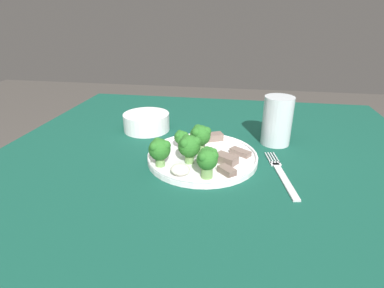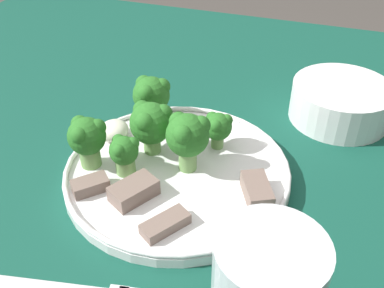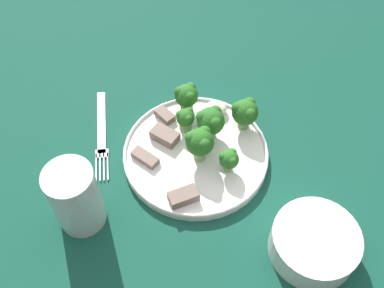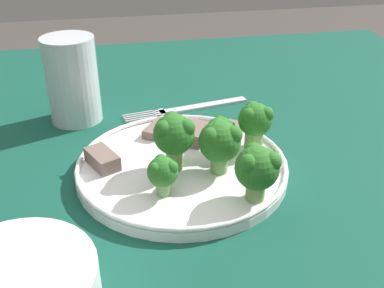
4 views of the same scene
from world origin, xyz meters
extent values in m
cube|color=#114738|center=(0.00, 0.00, 0.76)|extent=(1.08, 1.12, 0.03)
cylinder|color=brown|center=(-0.48, 0.50, 0.37)|extent=(0.06, 0.06, 0.75)
cylinder|color=brown|center=(0.48, 0.50, 0.37)|extent=(0.06, 0.06, 0.75)
cylinder|color=white|center=(-0.02, 0.01, 0.78)|extent=(0.26, 0.26, 0.01)
torus|color=white|center=(-0.02, 0.01, 0.79)|extent=(0.26, 0.26, 0.01)
cube|color=silver|center=(0.17, -0.06, 0.78)|extent=(0.04, 0.15, 0.00)
cube|color=silver|center=(0.15, 0.02, 0.78)|extent=(0.03, 0.02, 0.00)
cube|color=silver|center=(0.16, 0.05, 0.78)|extent=(0.01, 0.06, 0.00)
cube|color=silver|center=(0.15, 0.05, 0.78)|extent=(0.01, 0.06, 0.00)
cube|color=silver|center=(0.15, 0.05, 0.78)|extent=(0.01, 0.06, 0.00)
cube|color=silver|center=(0.14, 0.04, 0.78)|extent=(0.01, 0.06, 0.00)
cylinder|color=white|center=(-0.20, 0.18, 0.80)|extent=(0.13, 0.13, 0.05)
cylinder|color=silver|center=(-0.20, 0.18, 0.80)|extent=(0.11, 0.11, 0.04)
cylinder|color=silver|center=(0.16, 0.14, 0.84)|extent=(0.08, 0.08, 0.13)
cylinder|color=silver|center=(0.16, 0.14, 0.81)|extent=(0.06, 0.06, 0.07)
cylinder|color=#709E56|center=(-0.04, -0.03, 0.80)|extent=(0.02, 0.02, 0.02)
sphere|color=#286B23|center=(-0.04, -0.03, 0.83)|extent=(0.05, 0.05, 0.05)
sphere|color=#286B23|center=(-0.02, -0.03, 0.84)|extent=(0.02, 0.02, 0.02)
sphere|color=#286B23|center=(-0.05, -0.02, 0.84)|extent=(0.02, 0.02, 0.02)
sphere|color=#286B23|center=(-0.05, -0.04, 0.84)|extent=(0.02, 0.02, 0.02)
cylinder|color=#709E56|center=(0.01, -0.09, 0.80)|extent=(0.02, 0.02, 0.03)
sphere|color=#286B23|center=(0.01, -0.09, 0.83)|extent=(0.04, 0.04, 0.04)
sphere|color=#286B23|center=(0.02, -0.09, 0.84)|extent=(0.02, 0.02, 0.02)
sphere|color=#286B23|center=(0.00, -0.07, 0.84)|extent=(0.02, 0.02, 0.02)
sphere|color=#286B23|center=(0.00, -0.10, 0.84)|extent=(0.02, 0.02, 0.02)
cylinder|color=#709E56|center=(0.01, -0.04, 0.80)|extent=(0.02, 0.02, 0.02)
sphere|color=#286B23|center=(0.01, -0.04, 0.82)|extent=(0.03, 0.03, 0.03)
sphere|color=#286B23|center=(0.02, -0.04, 0.83)|extent=(0.01, 0.01, 0.01)
sphere|color=#286B23|center=(0.00, -0.03, 0.83)|extent=(0.01, 0.01, 0.01)
sphere|color=#286B23|center=(0.00, -0.05, 0.83)|extent=(0.01, 0.01, 0.01)
cylinder|color=#709E56|center=(-0.02, 0.02, 0.80)|extent=(0.02, 0.02, 0.03)
sphere|color=#286B23|center=(-0.02, 0.02, 0.83)|extent=(0.05, 0.05, 0.05)
sphere|color=#286B23|center=(-0.01, 0.02, 0.84)|extent=(0.02, 0.02, 0.02)
sphere|color=#286B23|center=(-0.03, 0.04, 0.84)|extent=(0.02, 0.02, 0.02)
sphere|color=#286B23|center=(-0.03, 0.01, 0.84)|extent=(0.02, 0.02, 0.02)
cylinder|color=#709E56|center=(-0.07, 0.04, 0.80)|extent=(0.02, 0.02, 0.02)
sphere|color=#286B23|center=(-0.07, 0.04, 0.82)|extent=(0.03, 0.03, 0.03)
sphere|color=#286B23|center=(-0.06, 0.04, 0.82)|extent=(0.02, 0.02, 0.02)
sphere|color=#286B23|center=(-0.08, 0.05, 0.82)|extent=(0.02, 0.02, 0.02)
sphere|color=#286B23|center=(-0.08, 0.04, 0.82)|extent=(0.02, 0.02, 0.02)
cylinder|color=#709E56|center=(-0.10, -0.05, 0.80)|extent=(0.02, 0.02, 0.02)
sphere|color=#286B23|center=(-0.10, -0.05, 0.83)|extent=(0.05, 0.05, 0.05)
sphere|color=#286B23|center=(-0.09, -0.05, 0.84)|extent=(0.02, 0.02, 0.02)
sphere|color=#286B23|center=(-0.11, -0.04, 0.84)|extent=(0.02, 0.02, 0.02)
sphere|color=#286B23|center=(-0.11, -0.07, 0.84)|extent=(0.02, 0.02, 0.02)
cube|color=#756056|center=(0.04, -0.02, 0.80)|extent=(0.06, 0.05, 0.02)
cube|color=#756056|center=(0.07, 0.03, 0.79)|extent=(0.05, 0.04, 0.01)
cube|color=#756056|center=(0.00, 0.11, 0.80)|extent=(0.06, 0.04, 0.02)
cube|color=#756056|center=(0.05, -0.06, 0.79)|extent=(0.04, 0.04, 0.01)
ellipsoid|color=silver|center=(-0.05, -0.08, 0.80)|extent=(0.04, 0.04, 0.02)
camera|label=1|loc=(0.07, -0.62, 1.10)|focal=28.00mm
camera|label=2|loc=(0.35, 0.15, 1.12)|focal=42.00mm
camera|label=3|loc=(-0.03, 0.47, 1.44)|focal=42.00mm
camera|label=4|loc=(-0.48, 0.09, 1.08)|focal=42.00mm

